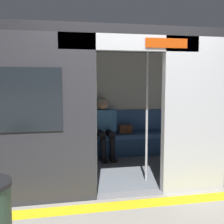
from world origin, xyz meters
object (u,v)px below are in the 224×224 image
bench_seat (103,140)px  handbag (125,129)px  train_car (109,85)px  book (87,134)px  grab_pole_far (147,113)px  person_seated (104,124)px  grab_pole_door (96,115)px

bench_seat → handbag: bearing=-173.6°
train_car → handbag: (-0.52, -0.96, -0.92)m
book → handbag: bearing=-156.1°
handbag → grab_pole_far: grab_pole_far is taller
handbag → book: size_ratio=1.18×
bench_seat → book: 0.34m
handbag → book: bearing=-0.2°
person_seated → bench_seat: bearing=-94.5°
handbag → grab_pole_door: bearing=62.5°
train_car → grab_pole_door: (0.33, 0.69, -0.41)m
person_seated → grab_pole_far: size_ratio=0.56×
bench_seat → grab_pole_far: grab_pole_far is taller
train_car → person_seated: bearing=-93.5°
train_car → handbag: 1.42m
train_car → handbag: train_car is taller
handbag → book: (0.78, -0.00, -0.07)m
bench_seat → handbag: 0.50m
grab_pole_door → grab_pole_far: 0.78m
handbag → grab_pole_door: (0.85, 1.64, 0.51)m
book → grab_pole_door: 1.75m
train_car → grab_pole_far: train_car is taller
book → grab_pole_far: grab_pole_far is taller
person_seated → book: person_seated is taller
book → grab_pole_door: size_ratio=0.11×
handbag → train_car: bearing=61.5°
train_car → grab_pole_far: size_ratio=3.09×
bench_seat → person_seated: person_seated is taller
bench_seat → train_car: bearing=86.5°
train_car → bench_seat: size_ratio=2.23×
person_seated → book: bearing=-19.2°
handbag → grab_pole_door: grab_pole_door is taller
train_car → grab_pole_door: bearing=64.0°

